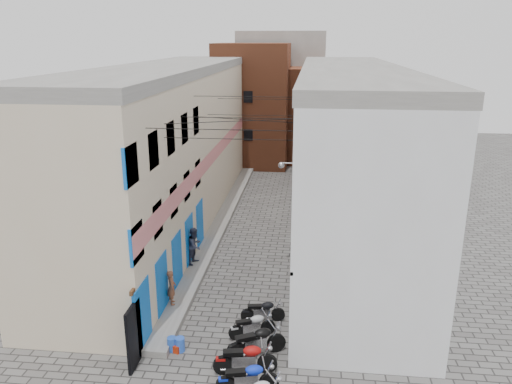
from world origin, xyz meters
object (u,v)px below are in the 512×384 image
(motorcycle_e, at_px, (256,340))
(red_crate, at_px, (176,347))
(water_jug_far, at_px, (180,344))
(motorcycle_c, at_px, (247,376))
(motorcycle_f, at_px, (252,324))
(person_a, at_px, (172,287))
(motorcycle_g, at_px, (263,310))
(water_jug_near, at_px, (172,344))
(motorcycle_d, at_px, (245,357))
(person_b, at_px, (195,246))

(motorcycle_e, relative_size, red_crate, 4.95)
(motorcycle_e, xyz_separation_m, water_jug_far, (-2.66, -0.02, -0.36))
(red_crate, bearing_deg, motorcycle_c, -33.51)
(motorcycle_c, distance_m, motorcycle_f, 2.96)
(motorcycle_c, xyz_separation_m, person_a, (-3.61, 4.53, 0.40))
(motorcycle_e, distance_m, motorcycle_g, 2.20)
(person_a, xyz_separation_m, water_jug_far, (1.02, -2.71, -0.70))
(motorcycle_c, distance_m, motorcycle_g, 4.04)
(motorcycle_c, xyz_separation_m, motorcycle_f, (-0.21, 2.96, -0.05))
(motorcycle_c, distance_m, motorcycle_e, 1.84)
(motorcycle_c, xyz_separation_m, water_jug_far, (-2.59, 1.82, -0.31))
(person_a, height_order, water_jug_near, person_a)
(water_jug_near, distance_m, red_crate, 0.18)
(person_a, bearing_deg, motorcycle_e, -144.83)
(red_crate, bearing_deg, person_a, 107.68)
(water_jug_near, bearing_deg, person_a, 105.12)
(motorcycle_g, bearing_deg, motorcycle_d, -14.05)
(person_a, xyz_separation_m, red_crate, (0.86, -2.71, -0.83))
(person_b, bearing_deg, motorcycle_f, -131.40)
(motorcycle_f, bearing_deg, motorcycle_g, 142.21)
(motorcycle_d, relative_size, motorcycle_e, 0.98)
(person_a, bearing_deg, water_jug_far, -178.00)
(motorcycle_f, relative_size, person_a, 1.24)
(water_jug_far, bearing_deg, motorcycle_g, 39.89)
(motorcycle_e, height_order, motorcycle_g, motorcycle_e)
(motorcycle_e, distance_m, motorcycle_f, 1.16)
(motorcycle_d, height_order, motorcycle_f, motorcycle_d)
(water_jug_near, xyz_separation_m, red_crate, (0.13, 0.00, -0.12))
(water_jug_near, bearing_deg, person_b, 95.93)
(motorcycle_f, xyz_separation_m, person_b, (-3.34, 5.38, 0.61))
(motorcycle_e, distance_m, water_jug_near, 2.97)
(person_b, distance_m, water_jug_far, 6.64)
(motorcycle_d, xyz_separation_m, water_jug_far, (-2.40, 0.93, -0.34))
(person_b, bearing_deg, motorcycle_c, -140.19)
(motorcycle_c, xyz_separation_m, water_jug_near, (-2.87, 1.82, -0.31))
(person_b, bearing_deg, motorcycle_d, -138.96)
(motorcycle_e, bearing_deg, water_jug_near, -116.22)
(motorcycle_g, height_order, water_jug_far, motorcycle_g)
(motorcycle_e, bearing_deg, motorcycle_f, 167.25)
(person_b, bearing_deg, person_a, -164.11)
(motorcycle_c, distance_m, water_jug_far, 3.18)
(motorcycle_f, bearing_deg, motorcycle_e, -9.51)
(motorcycle_g, distance_m, water_jug_near, 3.70)
(motorcycle_g, bearing_deg, motorcycle_f, -23.79)
(person_a, xyz_separation_m, water_jug_near, (0.73, -2.71, -0.71))
(motorcycle_f, height_order, motorcycle_g, motorcycle_f)
(person_a, bearing_deg, water_jug_near, 176.51)
(motorcycle_d, relative_size, water_jug_near, 4.11)
(person_a, relative_size, water_jug_far, 2.76)
(motorcycle_f, relative_size, water_jug_near, 3.48)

